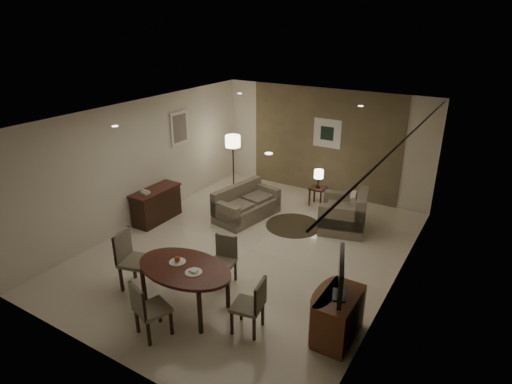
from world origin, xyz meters
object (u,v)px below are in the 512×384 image
Objects in this scene: chair_left at (137,261)px; chair_right at (247,305)px; tv_cabinet at (338,316)px; chair_near at (153,308)px; floor_lamp at (233,164)px; console_desk at (157,205)px; dining_table at (186,288)px; armchair at (343,211)px; chair_far at (222,262)px; sofa at (247,203)px; side_table at (317,196)px.

chair_left reaches higher than chair_right.
chair_near reaches higher than tv_cabinet.
console_desk is at bearing -102.34° from floor_lamp.
armchair reaches higher than dining_table.
chair_far is 0.56× the size of floor_lamp.
chair_far is at bearing -137.66° from chair_right.
console_desk is 4.23m from chair_right.
side_table is (1.11, 1.47, -0.13)m from sofa.
chair_near reaches higher than armchair.
chair_left reaches higher than dining_table.
chair_far is 2.67m from sofa.
side_table is at bearing -27.09° from sofa.
floor_lamp is at bearing -172.22° from side_table.
chair_near is at bearing -47.37° from console_desk.
chair_left is (-1.07, 0.03, 0.13)m from dining_table.
chair_left is 0.67× the size of floor_lamp.
tv_cabinet is 1.01× the size of chair_near.
chair_left is at bearing -53.64° from console_desk.
armchair is (3.74, 1.75, 0.06)m from console_desk.
chair_near reaches higher than console_desk.
armchair is (1.13, 3.86, 0.06)m from dining_table.
floor_lamp is (-4.38, 3.83, 0.41)m from tv_cabinet.
floor_lamp reaches higher than armchair.
chair_near reaches higher than side_table.
console_desk is 0.78× the size of sofa.
console_desk is at bearing 141.03° from dining_table.
chair_near is 0.90× the size of armchair.
console_desk is 2.42m from floor_lamp.
chair_near is 1.55m from chair_far.
chair_far is 0.86× the size of armchair.
side_table is at bearing -146.90° from armchair.
sofa is (0.12, 3.26, -0.14)m from chair_left.
chair_far is at bearing 83.08° from dining_table.
tv_cabinet is 0.89× the size of chair_left.
armchair is at bearing 25.06° from console_desk.
tv_cabinet is 2.36m from dining_table.
dining_table is at bearing -153.93° from sofa.
console_desk is at bearing 162.95° from tv_cabinet.
chair_left is at bearing -16.29° from chair_near.
sofa is at bearing -17.38° from chair_left.
floor_lamp is at bearing 115.28° from dining_table.
tv_cabinet is 0.91× the size of armchair.
console_desk is 3.00m from chair_far.
console_desk is 1.21× the size of armchair.
dining_table is 3.47× the size of side_table.
dining_table is 4.93m from floor_lamp.
console_desk is 5.11m from tv_cabinet.
chair_near is 4.71m from armchair.
sofa is at bearing 35.26° from console_desk.
chair_left is 4.89m from side_table.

